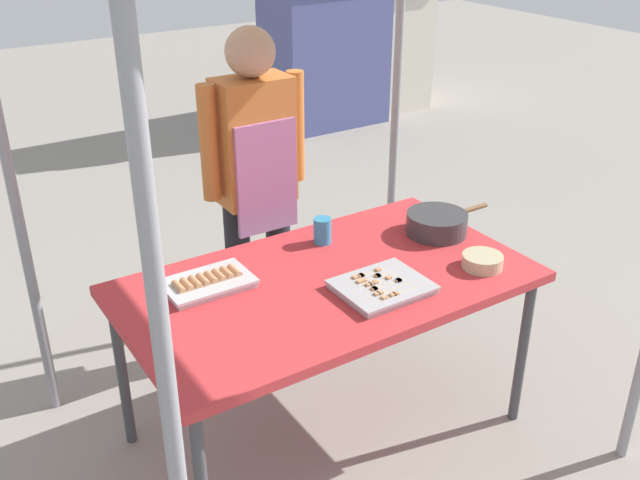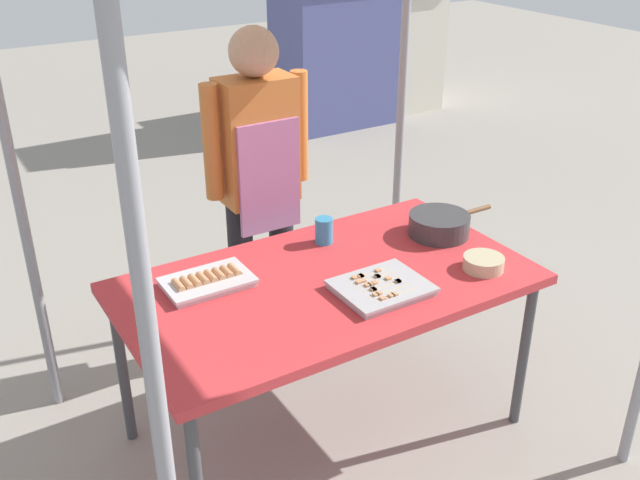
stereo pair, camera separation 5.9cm
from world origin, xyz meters
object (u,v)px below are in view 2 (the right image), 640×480
stall_table (327,291)px  condiment_bowl (483,263)px  vendor_woman (259,171)px  tray_grilled_sausages (207,281)px  tray_meat_skewers (381,288)px  neighbor_stall_left (392,25)px  neighbor_stall_right (336,24)px  drink_cup_near_edge (324,231)px  cooking_wok (439,224)px

stall_table → condiment_bowl: condiment_bowl is taller
vendor_woman → stall_table: bearing=83.9°
tray_grilled_sausages → tray_meat_skewers: 0.67m
neighbor_stall_left → neighbor_stall_right: (-0.79, -0.20, 0.11)m
neighbor_stall_left → tray_grilled_sausages: bearing=-134.3°
neighbor_stall_left → neighbor_stall_right: bearing=-165.9°
tray_grilled_sausages → tray_meat_skewers: tray_grilled_sausages is taller
vendor_woman → drink_cup_near_edge: bearing=100.9°
cooking_wok → neighbor_stall_left: neighbor_stall_left is taller
tray_grilled_sausages → neighbor_stall_left: bearing=45.7°
stall_table → tray_meat_skewers: tray_meat_skewers is taller
tray_meat_skewers → vendor_woman: bearing=93.2°
stall_table → tray_grilled_sausages: (-0.42, 0.19, 0.07)m
tray_grilled_sausages → neighbor_stall_right: (2.84, 3.52, 0.17)m
drink_cup_near_edge → vendor_woman: vendor_woman is taller
stall_table → tray_meat_skewers: 0.24m
stall_table → condiment_bowl: (0.58, -0.26, 0.08)m
vendor_woman → neighbor_stall_right: 3.81m
condiment_bowl → neighbor_stall_right: neighbor_stall_right is taller
stall_table → tray_meat_skewers: (0.13, -0.19, 0.07)m
neighbor_stall_left → cooking_wok: bearing=-123.9°
tray_meat_skewers → drink_cup_near_edge: 0.47m
condiment_bowl → neighbor_stall_left: size_ratio=0.10×
tray_grilled_sausages → neighbor_stall_left: 5.20m
tray_grilled_sausages → condiment_bowl: 1.09m
stall_table → condiment_bowl: bearing=-24.1°
drink_cup_near_edge → tray_grilled_sausages: bearing=-171.9°
cooking_wok → neighbor_stall_left: 4.62m
cooking_wok → neighbor_stall_right: 4.05m
neighbor_stall_right → condiment_bowl: bearing=-114.9°
condiment_bowl → neighbor_stall_left: bearing=57.8°
tray_meat_skewers → drink_cup_near_edge: drink_cup_near_edge is taller
drink_cup_near_edge → neighbor_stall_left: size_ratio=0.07×
drink_cup_near_edge → cooking_wok: bearing=-22.6°
cooking_wok → neighbor_stall_right: neighbor_stall_right is taller
cooking_wok → tray_meat_skewers: bearing=-152.0°
vendor_woman → neighbor_stall_right: size_ratio=0.86×
tray_grilled_sausages → drink_cup_near_edge: (0.58, 0.08, 0.04)m
tray_meat_skewers → neighbor_stall_left: neighbor_stall_left is taller
tray_meat_skewers → condiment_bowl: condiment_bowl is taller
drink_cup_near_edge → tray_meat_skewers: bearing=-94.1°
stall_table → vendor_woman: vendor_woman is taller
drink_cup_near_edge → neighbor_stall_left: (3.05, 3.64, 0.02)m
tray_meat_skewers → neighbor_stall_right: size_ratio=0.18×
cooking_wok → neighbor_stall_left: bearing=56.1°
cooking_wok → neighbor_stall_left: (2.58, 3.83, 0.03)m
vendor_woman → neighbor_stall_left: size_ratio=0.97×
neighbor_stall_left → condiment_bowl: bearing=-122.2°
tray_meat_skewers → condiment_bowl: size_ratio=2.07×
tray_meat_skewers → cooking_wok: cooking_wok is taller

